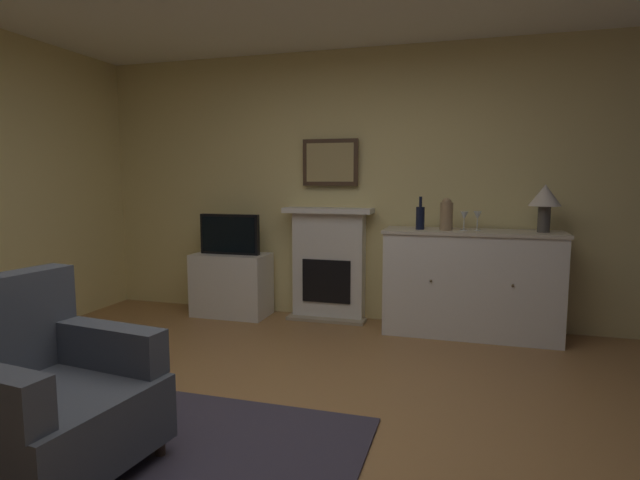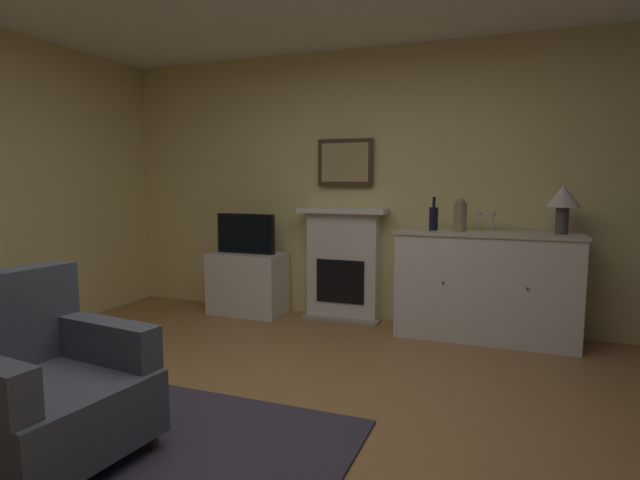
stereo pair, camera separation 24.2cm
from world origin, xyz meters
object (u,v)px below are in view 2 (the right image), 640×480
(fireplace_unit, at_px, (343,264))
(vase_decorative, at_px, (460,215))
(wine_glass_left, at_px, (479,217))
(table_lamp, at_px, (563,200))
(tv_cabinet, at_px, (248,283))
(wine_bottle, at_px, (434,218))
(tv_set, at_px, (246,234))
(sideboard_cabinet, at_px, (485,286))
(potted_plant_fern, at_px, (17,326))
(armchair, at_px, (39,386))
(framed_picture, at_px, (345,162))
(wine_glass_center, at_px, (493,217))

(fireplace_unit, distance_m, vase_decorative, 1.26)
(wine_glass_left, height_order, vase_decorative, vase_decorative)
(table_lamp, xyz_separation_m, tv_cabinet, (-2.88, 0.02, -0.90))
(wine_bottle, bearing_deg, tv_set, 178.85)
(fireplace_unit, relative_size, table_lamp, 2.75)
(table_lamp, bearing_deg, wine_glass_left, -177.90)
(sideboard_cabinet, distance_m, potted_plant_fern, 3.78)
(vase_decorative, bearing_deg, potted_plant_fern, -150.65)
(fireplace_unit, bearing_deg, sideboard_cabinet, -7.51)
(potted_plant_fern, relative_size, armchair, 0.47)
(table_lamp, bearing_deg, tv_cabinet, 179.70)
(framed_picture, relative_size, wine_bottle, 1.90)
(wine_glass_left, bearing_deg, tv_set, 179.61)
(fireplace_unit, relative_size, wine_glass_center, 6.67)
(wine_glass_center, relative_size, tv_cabinet, 0.22)
(wine_glass_center, bearing_deg, wine_glass_left, -160.04)
(wine_glass_left, height_order, armchair, wine_glass_left)
(wine_glass_center, bearing_deg, framed_picture, 171.51)
(table_lamp, relative_size, wine_bottle, 1.38)
(fireplace_unit, distance_m, table_lamp, 2.03)
(vase_decorative, xyz_separation_m, potted_plant_fern, (-3.10, -1.74, -0.82))
(wine_bottle, relative_size, armchair, 0.32)
(sideboard_cabinet, height_order, potted_plant_fern, sideboard_cabinet)
(fireplace_unit, height_order, tv_cabinet, fireplace_unit)
(wine_glass_left, relative_size, tv_set, 0.27)
(fireplace_unit, height_order, vase_decorative, vase_decorative)
(sideboard_cabinet, bearing_deg, potted_plant_fern, -151.65)
(table_lamp, height_order, wine_glass_center, table_lamp)
(wine_glass_center, height_order, vase_decorative, vase_decorative)
(wine_glass_left, bearing_deg, wine_glass_center, 19.96)
(potted_plant_fern, bearing_deg, tv_cabinet, 61.03)
(framed_picture, xyz_separation_m, tv_cabinet, (-0.97, -0.21, -1.22))
(sideboard_cabinet, distance_m, tv_set, 2.35)
(wine_glass_center, height_order, potted_plant_fern, wine_glass_center)
(fireplace_unit, height_order, wine_bottle, wine_bottle)
(vase_decorative, bearing_deg, tv_set, 178.86)
(wine_bottle, distance_m, potted_plant_fern, 3.45)
(wine_bottle, bearing_deg, wine_glass_left, 3.44)
(fireplace_unit, relative_size, potted_plant_fern, 2.56)
(wine_glass_left, distance_m, potted_plant_fern, 3.78)
(tv_set, bearing_deg, wine_glass_center, 0.60)
(fireplace_unit, distance_m, wine_bottle, 1.05)
(wine_bottle, distance_m, armchair, 3.18)
(tv_cabinet, height_order, potted_plant_fern, tv_cabinet)
(tv_set, bearing_deg, table_lamp, 0.16)
(wine_glass_center, relative_size, vase_decorative, 0.59)
(wine_glass_center, xyz_separation_m, tv_set, (-2.35, -0.02, -0.23))
(table_lamp, distance_m, wine_glass_center, 0.55)
(vase_decorative, height_order, armchair, vase_decorative)
(vase_decorative, bearing_deg, framed_picture, 166.33)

